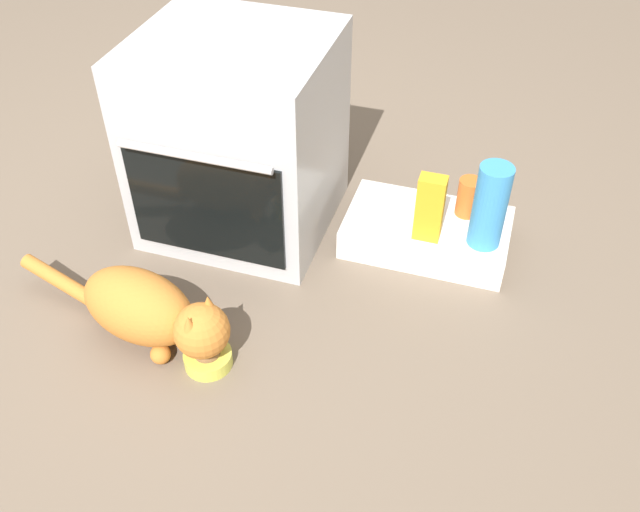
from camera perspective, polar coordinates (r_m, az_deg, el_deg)
The scene contains 8 objects.
ground at distance 2.40m, azimuth -10.07°, elevation -2.07°, with size 8.00×8.00×0.00m, color #6B5B4C.
oven at distance 2.44m, azimuth -6.65°, elevation 9.62°, with size 0.63×0.63×0.70m.
pantry_cabinet at distance 2.50m, azimuth 8.71°, elevation 1.93°, with size 0.57×0.34×0.11m, color white.
food_bowl at distance 2.12m, azimuth -9.15°, elevation -8.17°, with size 0.15×0.15×0.08m.
cat at distance 2.15m, azimuth -13.81°, elevation -4.33°, with size 0.80×0.29×0.24m.
sauce_jar at distance 2.48m, azimuth 12.04°, elevation 4.73°, with size 0.08×0.08×0.14m, color #D16023.
juice_carton at distance 2.32m, azimuth 8.97°, elevation 3.89°, with size 0.09×0.06×0.24m, color orange.
water_bottle at distance 2.32m, azimuth 13.72°, elevation 3.96°, with size 0.11×0.11×0.30m, color #388CD1.
Camera 1 is at (0.91, -1.50, 1.64)m, focal length 39.14 mm.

